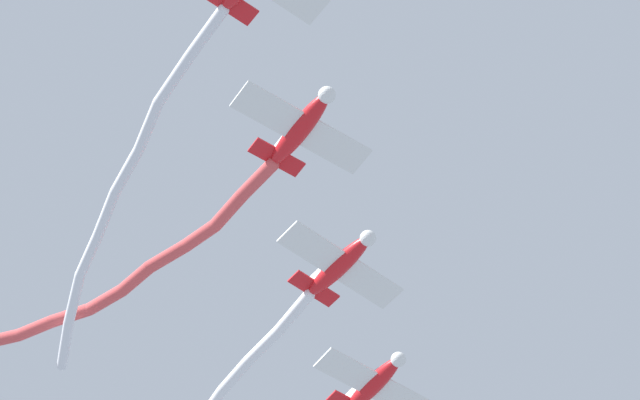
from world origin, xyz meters
name	(u,v)px	position (x,y,z in m)	size (l,w,h in m)	color
smoke_trail_lead	(122,195)	(8.30, -17.81, 69.96)	(9.81, 25.75, 1.45)	white
airplane_left_wing	(301,127)	(-1.42, -12.61, 69.91)	(7.86, 6.21, 2.02)	red
smoke_trail_left_wing	(132,272)	(7.90, -24.05, 70.84)	(17.99, 16.98, 3.01)	#DB4C4C
airplane_right_wing	(340,264)	(-4.24, -22.13, 70.16)	(7.60, 6.44, 2.02)	red
airplane_slot	(374,384)	(-7.04, -31.64, 70.41)	(7.78, 6.29, 2.02)	red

